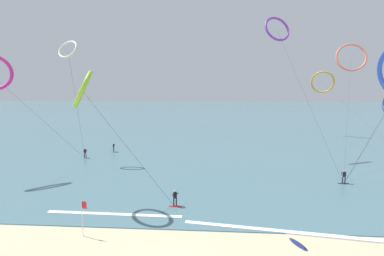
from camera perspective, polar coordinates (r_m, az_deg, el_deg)
sea_water at (r=122.87m, az=2.65°, el=2.75°), size 400.00×200.00×0.08m
surfer_crimson at (r=29.37m, az=-3.43°, el=-14.07°), size 1.40×0.71×1.70m
surfer_charcoal at (r=40.30m, az=28.20°, el=-8.80°), size 1.40×0.65×1.70m
surfer_teal at (r=54.09m, az=-15.45°, el=-3.90°), size 1.40×0.71×1.70m
surfer_emerald at (r=51.19m, az=-20.67°, el=-4.83°), size 1.40×0.58×1.70m
kite_ivory at (r=48.91m, az=-23.65°, el=14.20°), size 3.71×3.36×19.10m
kite_amber at (r=76.08m, az=24.75°, el=8.37°), size 5.42×45.72×15.71m
kite_lime at (r=29.34m, az=-21.08°, el=7.22°), size 10.50×4.47×13.61m
kite_coral at (r=59.09m, az=29.32°, el=12.28°), size 11.00×19.71×19.71m
kite_violet at (r=51.32m, az=16.73°, el=18.50°), size 8.33×16.21×23.53m
surfboard_spare at (r=24.87m, az=20.56°, el=-21.00°), size 1.27×1.94×0.20m
beach_flag at (r=25.22m, az=-21.03°, el=-15.62°), size 0.47×0.13×3.03m
wave_crest_near at (r=26.20m, az=17.27°, el=-19.20°), size 16.11×2.67×0.12m
wave_crest_mid at (r=28.90m, az=-15.43°, el=-16.40°), size 12.99×0.76×0.12m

